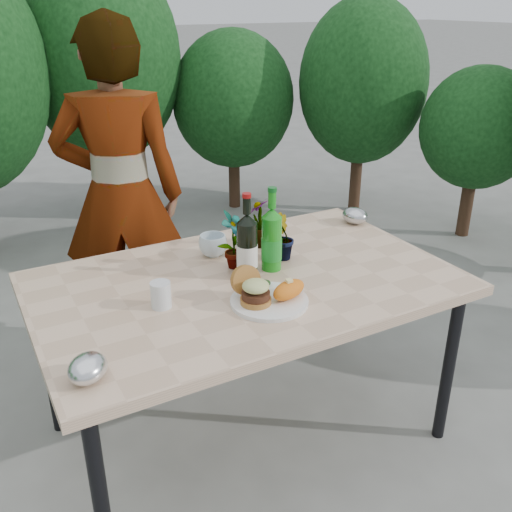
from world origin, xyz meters
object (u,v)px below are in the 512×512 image
patio_table (246,292)px  dinner_plate (269,301)px  wine_bottle (247,247)px  person (121,197)px

patio_table → dinner_plate: size_ratio=5.71×
dinner_plate → patio_table: bearing=85.5°
wine_bottle → person: person is taller
dinner_plate → wine_bottle: bearing=82.1°
wine_bottle → person: size_ratio=0.20×
dinner_plate → person: size_ratio=0.16×
wine_bottle → person: (-0.23, 0.90, -0.02)m
wine_bottle → person: bearing=124.9°
wine_bottle → dinner_plate: bearing=-77.4°
person → dinner_plate: bearing=122.1°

